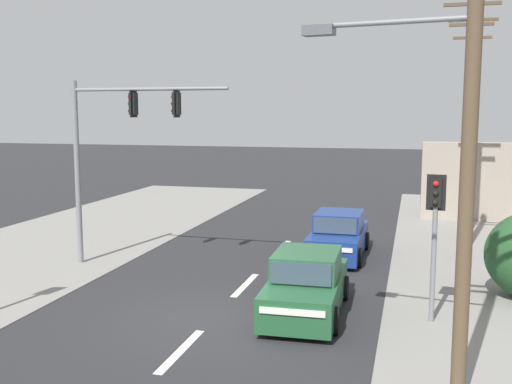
% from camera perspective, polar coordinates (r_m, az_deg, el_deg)
% --- Properties ---
extents(ground_plane, '(140.00, 140.00, 0.00)m').
position_cam_1_polar(ground_plane, '(14.90, -4.25, -12.00)').
color(ground_plane, '#28282B').
extents(lane_dash_near, '(0.20, 2.40, 0.01)m').
position_cam_1_polar(lane_dash_near, '(13.15, -7.19, -14.76)').
color(lane_dash_near, silver).
rests_on(lane_dash_near, ground).
extents(lane_dash_mid, '(0.20, 2.40, 0.01)m').
position_cam_1_polar(lane_dash_mid, '(17.62, -1.03, -8.84)').
color(lane_dash_mid, silver).
rests_on(lane_dash_mid, ground).
extents(lane_dash_far, '(0.20, 2.40, 0.01)m').
position_cam_1_polar(lane_dash_far, '(22.32, 2.49, -5.31)').
color(lane_dash_far, silver).
rests_on(lane_dash_far, ground).
extents(kerb_left_verge, '(8.00, 40.00, 0.02)m').
position_cam_1_polar(kerb_left_verge, '(22.24, -21.96, -5.89)').
color(kerb_left_verge, gray).
rests_on(kerb_left_verge, ground).
extents(utility_pole_foreground_right, '(3.77, 0.68, 9.03)m').
position_cam_1_polar(utility_pole_foreground_right, '(10.45, 18.94, 6.51)').
color(utility_pole_foreground_right, brown).
rests_on(utility_pole_foreground_right, ground).
extents(utility_pole_midground_right, '(1.80, 0.26, 8.94)m').
position_cam_1_polar(utility_pole_midground_right, '(21.29, 19.46, 6.41)').
color(utility_pole_midground_right, brown).
rests_on(utility_pole_midground_right, ground).
extents(utility_pole_background_right, '(1.80, 0.26, 8.89)m').
position_cam_1_polar(utility_pole_background_right, '(24.60, 19.59, 6.45)').
color(utility_pole_background_right, brown).
rests_on(utility_pole_background_right, ground).
extents(traffic_signal_mast, '(5.29, 0.46, 6.00)m').
position_cam_1_polar(traffic_signal_mast, '(19.68, -13.55, 4.94)').
color(traffic_signal_mast, slate).
rests_on(traffic_signal_mast, ground).
extents(pedestal_signal_right_kerb, '(0.44, 0.30, 3.56)m').
position_cam_1_polar(pedestal_signal_right_kerb, '(14.65, 16.67, -2.85)').
color(pedestal_signal_right_kerb, slate).
rests_on(pedestal_signal_right_kerb, ground).
extents(sedan_oncoming_near, '(1.92, 4.25, 1.56)m').
position_cam_1_polar(sedan_oncoming_near, '(21.06, 7.85, -4.20)').
color(sedan_oncoming_near, navy).
rests_on(sedan_oncoming_near, ground).
extents(sedan_kerbside_parked, '(1.99, 4.29, 1.56)m').
position_cam_1_polar(sedan_kerbside_parked, '(15.17, 4.82, -8.85)').
color(sedan_kerbside_parked, '#235633').
rests_on(sedan_kerbside_parked, ground).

